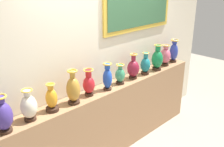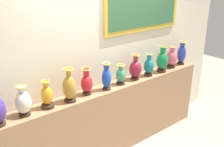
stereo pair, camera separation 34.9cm
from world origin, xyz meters
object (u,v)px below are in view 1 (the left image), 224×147
Objects in this scene: vase_ivory at (29,106)px; vase_cobalt at (174,51)px; vase_amber at (52,99)px; vase_jade at (120,75)px; vase_burgundy at (133,68)px; vase_ochre at (73,89)px; vase_teal at (145,65)px; vase_rose at (165,56)px; vase_crimson at (89,84)px; vase_indigo at (3,116)px; vase_emerald at (157,59)px; vase_sapphire at (107,77)px.

vase_cobalt reaches higher than vase_ivory.
vase_ivory reaches higher than vase_amber.
vase_burgundy reaches higher than vase_jade.
vase_burgundy is 1.09m from vase_cobalt.
vase_teal is (1.36, 0.00, -0.03)m from vase_ochre.
vase_ivory is 2.48m from vase_rose.
vase_amber is at bearing -179.80° from vase_cobalt.
vase_crimson is at bearing 178.25° from vase_teal.
vase_crimson is (1.11, 0.05, -0.02)m from vase_indigo.
vase_rose reaches higher than vase_ivory.
vase_crimson reaches higher than vase_teal.
vase_amber is at bearing -179.84° from vase_rose.
vase_amber is at bearing -178.78° from vase_crimson.
vase_burgundy is at bearing -179.42° from vase_rose.
vase_burgundy is (1.94, 0.03, -0.02)m from vase_indigo.
vase_burgundy is at bearing 176.74° from vase_emerald.
vase_teal is at bearing -177.18° from vase_rose.
vase_teal is 0.87× the size of vase_cobalt.
vase_rose reaches higher than vase_jade.
vase_emerald is (1.64, -0.01, -0.00)m from vase_ochre.
vase_sapphire is at bearing -0.26° from vase_ochre.
vase_ochre is 2.18m from vase_cobalt.
vase_ivory is 0.84× the size of vase_emerald.
vase_cobalt reaches higher than vase_crimson.
vase_crimson reaches higher than vase_ivory.
vase_emerald is (1.38, -0.04, 0.02)m from vase_crimson.
vase_burgundy is at bearing -179.42° from vase_cobalt.
vase_cobalt is (0.82, 0.03, 0.04)m from vase_teal.
vase_ochre is 1.46× the size of vase_jade.
vase_sapphire is at bearing 0.35° from vase_indigo.
vase_teal is (0.54, -0.02, 0.02)m from vase_jade.
vase_ochre reaches higher than vase_ivory.
vase_amber is at bearing 179.01° from vase_emerald.
vase_indigo is 0.84m from vase_ochre.
vase_jade is at bearing 178.25° from vase_teal.
vase_indigo is 2.20m from vase_teal.
vase_rose is (0.56, 0.03, 0.01)m from vase_teal.
vase_cobalt is at bearing 0.83° from vase_indigo.
vase_emerald is (0.54, -0.03, 0.02)m from vase_burgundy.
vase_indigo reaches higher than vase_burgundy.
vase_emerald is (2.20, -0.03, 0.02)m from vase_ivory.
vase_ivory is 0.56m from vase_ochre.
vase_emerald is (1.09, -0.01, 0.01)m from vase_sapphire.
vase_amber reaches higher than vase_jade.
vase_burgundy reaches higher than vase_teal.
vase_rose is (2.20, 0.01, 0.02)m from vase_amber.
vase_emerald reaches higher than vase_indigo.
vase_ivory is at bearing 179.49° from vase_teal.
vase_amber is 2.20m from vase_rose.
vase_amber is 0.55m from vase_crimson.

